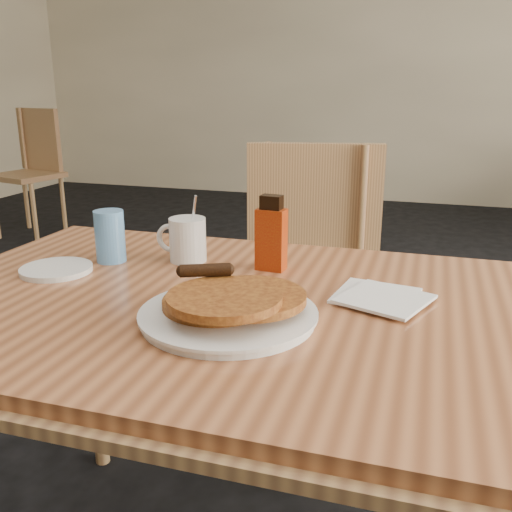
% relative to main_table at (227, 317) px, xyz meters
% --- Properties ---
extents(wall_back, '(8.00, 0.00, 8.00)m').
position_rel_main_table_xyz_m(wall_back, '(0.01, 4.94, 0.69)').
color(wall_back, beige).
rests_on(wall_back, ground).
extents(main_table, '(1.33, 0.91, 0.75)m').
position_rel_main_table_xyz_m(main_table, '(0.00, 0.00, 0.00)').
color(main_table, '#B16A3E').
rests_on(main_table, floor).
extents(chair_main_far, '(0.53, 0.53, 0.97)m').
position_rel_main_table_xyz_m(chair_main_far, '(-0.00, 0.73, -0.13)').
color(chair_main_far, '#AD8451').
rests_on(chair_main_far, floor).
extents(chair_wall_extra, '(0.53, 0.53, 0.97)m').
position_rel_main_table_xyz_m(chair_wall_extra, '(-2.66, 2.77, -0.13)').
color(chair_wall_extra, '#AD8451').
rests_on(chair_wall_extra, floor).
extents(pancake_plate, '(0.32, 0.32, 0.09)m').
position_rel_main_table_xyz_m(pancake_plate, '(0.04, -0.10, 0.06)').
color(pancake_plate, white).
rests_on(pancake_plate, main_table).
extents(coffee_mug, '(0.12, 0.09, 0.16)m').
position_rel_main_table_xyz_m(coffee_mug, '(-0.18, 0.21, 0.09)').
color(coffee_mug, white).
rests_on(coffee_mug, main_table).
extents(syrup_bottle, '(0.07, 0.05, 0.17)m').
position_rel_main_table_xyz_m(syrup_bottle, '(0.03, 0.21, 0.12)').
color(syrup_bottle, '#8C0808').
rests_on(syrup_bottle, main_table).
extents(napkin_stack, '(0.20, 0.21, 0.01)m').
position_rel_main_table_xyz_m(napkin_stack, '(0.29, 0.08, 0.05)').
color(napkin_stack, white).
rests_on(napkin_stack, main_table).
extents(blue_tumbler, '(0.08, 0.08, 0.12)m').
position_rel_main_table_xyz_m(blue_tumbler, '(-0.35, 0.15, 0.10)').
color(blue_tumbler, '#5B97D5').
rests_on(blue_tumbler, main_table).
extents(side_saucer, '(0.16, 0.16, 0.01)m').
position_rel_main_table_xyz_m(side_saucer, '(-0.42, 0.04, 0.05)').
color(side_saucer, white).
rests_on(side_saucer, main_table).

